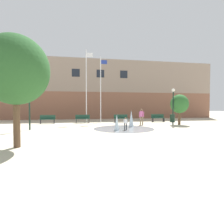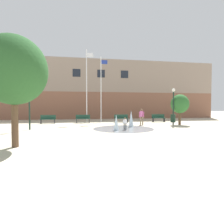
% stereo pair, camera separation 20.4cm
% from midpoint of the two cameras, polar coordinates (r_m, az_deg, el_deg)
% --- Properties ---
extents(ground_plane, '(100.00, 100.00, 0.00)m').
position_cam_midpoint_polar(ground_plane, '(9.41, 7.42, -9.59)').
color(ground_plane, '#BCB299').
extents(library_building, '(36.00, 6.05, 8.78)m').
position_cam_midpoint_polar(library_building, '(28.67, -3.99, 6.95)').
color(library_building, brown).
rests_on(library_building, ground).
extents(splash_fountain, '(5.01, 5.01, 1.51)m').
position_cam_midpoint_polar(splash_fountain, '(14.87, 4.67, -3.39)').
color(splash_fountain, gray).
rests_on(splash_fountain, ground).
extents(park_bench_left_of_flagpoles, '(1.60, 0.44, 0.91)m').
position_cam_midpoint_polar(park_bench_left_of_flagpoles, '(20.03, -19.90, -2.19)').
color(park_bench_left_of_flagpoles, '#28282D').
rests_on(park_bench_left_of_flagpoles, ground).
extents(park_bench_under_left_flagpole, '(1.60, 0.44, 0.91)m').
position_cam_midpoint_polar(park_bench_under_left_flagpole, '(19.84, -9.17, -2.14)').
color(park_bench_under_left_flagpole, '#28282D').
rests_on(park_bench_under_left_flagpole, ground).
extents(park_bench_under_right_flagpole, '(1.60, 0.44, 0.91)m').
position_cam_midpoint_polar(park_bench_under_right_flagpole, '(20.13, 3.33, -2.06)').
color(park_bench_under_right_flagpole, '#28282D').
rests_on(park_bench_under_right_flagpole, ground).
extents(park_bench_near_trashcan, '(1.60, 0.44, 0.91)m').
position_cam_midpoint_polar(park_bench_near_trashcan, '(21.57, 15.21, -1.86)').
color(park_bench_near_trashcan, '#28282D').
rests_on(park_bench_near_trashcan, ground).
extents(child_in_fountain, '(0.31, 0.24, 0.99)m').
position_cam_midpoint_polar(child_in_fountain, '(13.73, 4.70, -3.50)').
color(child_in_fountain, '#28282D').
rests_on(child_in_fountain, ground).
extents(adult_watching, '(0.50, 0.39, 1.59)m').
position_cam_midpoint_polar(adult_watching, '(17.55, 9.98, -1.18)').
color(adult_watching, '#89755B').
rests_on(adult_watching, ground).
extents(flagpole_left, '(0.80, 0.10, 8.33)m').
position_cam_midpoint_polar(flagpole_left, '(20.43, -7.92, 9.05)').
color(flagpole_left, silver).
rests_on(flagpole_left, ground).
extents(flagpole_right, '(0.80, 0.10, 7.62)m').
position_cam_midpoint_polar(flagpole_right, '(20.49, -3.24, 8.01)').
color(flagpole_right, silver).
rests_on(flagpole_right, ground).
extents(lamp_post_left_lane, '(0.32, 0.32, 3.56)m').
position_cam_midpoint_polar(lamp_post_left_lane, '(15.23, -25.05, 3.55)').
color(lamp_post_left_lane, '#192D23').
rests_on(lamp_post_left_lane, ground).
extents(lamp_post_right_lane, '(0.32, 0.32, 3.61)m').
position_cam_midpoint_polar(lamp_post_right_lane, '(18.16, 19.72, 3.40)').
color(lamp_post_right_lane, '#192D23').
rests_on(lamp_post_right_lane, ground).
extents(trash_can, '(0.56, 0.56, 0.90)m').
position_cam_midpoint_polar(trash_can, '(22.02, 19.54, -1.90)').
color(trash_can, '#193323').
rests_on(trash_can, ground).
extents(street_tree_foreground, '(2.95, 2.95, 5.07)m').
position_cam_midpoint_polar(street_tree_foreground, '(9.20, -28.81, 11.78)').
color(street_tree_foreground, brown).
rests_on(street_tree_foreground, ground).
extents(street_tree_near_building, '(1.78, 1.78, 3.05)m').
position_cam_midpoint_polar(street_tree_near_building, '(18.86, 21.56, 2.45)').
color(street_tree_near_building, brown).
rests_on(street_tree_near_building, ground).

